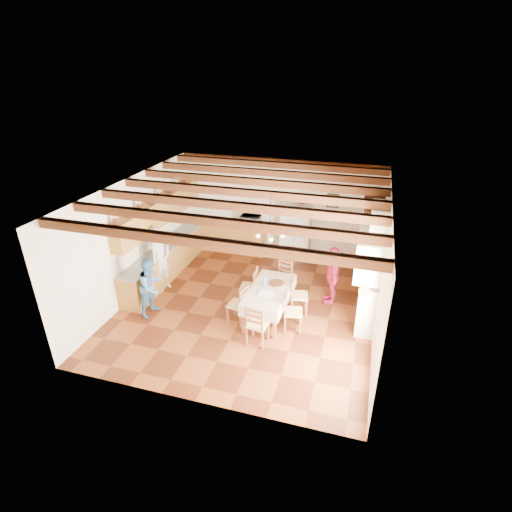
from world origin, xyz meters
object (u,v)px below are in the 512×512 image
Objects in this scene: person_woman_red at (332,275)px; chair_right_near at (293,311)px; hutch at (371,245)px; microwave at (251,221)px; chair_left_far at (249,286)px; chair_right_far at (299,295)px; chair_end_near at (257,324)px; refrigerator at (296,230)px; person_man at (161,259)px; dining_table at (269,292)px; chair_left_near at (238,304)px; person_woman_blue at (151,287)px; chair_end_far at (282,279)px.

chair_right_near is at bearing -37.89° from person_woman_red.
hutch is 3.73m from microwave.
chair_left_far is at bearing 48.52° from chair_right_near.
chair_right_far is 1.00× the size of chair_end_near.
refrigerator is 3.81m from chair_right_near.
person_man reaches higher than chair_left_far.
refrigerator reaches higher than dining_table.
dining_table is at bearing -88.93° from refrigerator.
microwave is at bearing -16.87° from person_man.
person_woman_blue reaches higher than chair_left_near.
chair_left_far is (-0.64, 0.44, -0.20)m from dining_table.
person_man is (-2.40, 0.02, 0.40)m from chair_left_far.
chair_left_far and chair_right_far have the same top height.
chair_end_far is (-0.58, 1.36, 0.00)m from chair_right_near.
chair_left_far is 0.63× the size of person_woman_red.
chair_right_far is (1.28, -0.05, 0.00)m from chair_left_far.
microwave reaches higher than chair_end_near.
person_man is 1.22× the size of person_woman_blue.
chair_left_near is at bearing -98.61° from refrigerator.
microwave is (1.59, 2.80, 0.19)m from person_man.
chair_left_near is 3.79m from microwave.
person_woman_red is at bearing -69.18° from person_man.
dining_table is 1.84× the size of chair_end_far.
chair_end_near is at bearing 126.65° from chair_right_near.
chair_right_near is at bearing -125.97° from chair_end_near.
chair_left_far is at bearing -50.24° from person_woman_blue.
chair_left_far is (-0.59, -2.96, -0.39)m from refrigerator.
person_woman_blue is at bearing -1.17° from chair_end_near.
chair_end_near is at bearing -74.81° from chair_end_far.
chair_right_near is at bearing -72.49° from person_woman_blue.
person_man is (-5.19, -1.83, -0.27)m from hutch.
refrigerator is 0.99× the size of person_man.
refrigerator is at bearing 0.54° from chair_right_far.
person_woman_blue is at bearing 84.65° from chair_right_near.
chair_end_near is 0.66× the size of person_woman_blue.
dining_table is 1.00× the size of person_man.
chair_left_near is 0.66× the size of person_woman_blue.
microwave is at bearing -140.55° from person_woman_red.
dining_table is at bearing 131.75° from chair_left_near.
chair_right_far is (-0.00, 0.72, 0.00)m from chair_right_near.
dining_table is 0.78m from chair_left_near.
hutch is 2.51m from chair_right_far.
refrigerator is at bearing 90.79° from dining_table.
refrigerator is 2.48m from hutch.
person_man is at bearing -165.67° from hutch.
hutch reaches higher than refrigerator.
chair_left_near reaches higher than dining_table.
hutch is 2.39× the size of chair_right_near.
chair_end_near is (0.65, -1.46, 0.00)m from chair_left_far.
hutch is 2.39× the size of chair_left_far.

